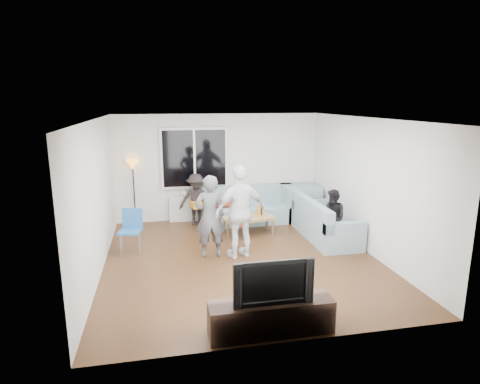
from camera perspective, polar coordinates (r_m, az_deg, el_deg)
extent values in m
cube|color=#56351C|center=(7.70, 0.16, -9.54)|extent=(5.00, 5.50, 0.04)
cube|color=white|center=(7.13, 0.17, 10.49)|extent=(5.00, 5.50, 0.04)
cube|color=silver|center=(9.98, -3.05, 3.54)|extent=(5.00, 0.04, 2.60)
cube|color=silver|center=(4.73, 7.00, -7.23)|extent=(5.00, 0.04, 2.60)
cube|color=silver|center=(7.24, -19.76, -0.80)|extent=(0.04, 5.50, 2.60)
cube|color=silver|center=(8.18, 17.73, 0.86)|extent=(0.04, 5.50, 2.60)
cube|color=white|center=(9.80, -6.48, 4.78)|extent=(1.62, 0.06, 1.47)
cube|color=black|center=(9.76, -6.46, 4.75)|extent=(1.50, 0.02, 1.35)
cube|color=white|center=(9.75, -6.45, 4.74)|extent=(0.05, 0.03, 1.35)
cube|color=silver|center=(10.01, -6.28, -2.30)|extent=(1.30, 0.12, 0.62)
imported|color=#2F6428|center=(9.88, -5.33, 0.45)|extent=(0.22, 0.19, 0.36)
imported|color=silver|center=(9.86, -7.87, -0.17)|extent=(0.22, 0.22, 0.18)
cube|color=gray|center=(10.16, 8.51, -1.46)|extent=(0.85, 0.85, 0.85)
cube|color=gold|center=(9.58, -5.77, -1.74)|extent=(0.44, 0.40, 0.14)
cube|color=#9C2D16|center=(9.72, -2.47, -1.47)|extent=(0.39, 0.33, 0.13)
cube|color=#A78A50|center=(8.99, 1.17, -4.72)|extent=(1.21, 0.85, 0.40)
cylinder|color=maroon|center=(8.84, 0.87, -3.09)|extent=(0.17, 0.17, 0.17)
imported|color=#4B4C50|center=(7.57, -4.30, -3.48)|extent=(0.60, 0.41, 1.58)
imported|color=silver|center=(7.51, 0.08, -2.85)|extent=(1.11, 0.68, 1.76)
imported|color=black|center=(8.51, 13.03, -3.48)|extent=(0.59, 0.66, 1.14)
imported|color=black|center=(9.59, -6.22, -1.07)|extent=(0.82, 0.50, 1.24)
cube|color=#37231B|center=(5.39, 4.40, -17.22)|extent=(1.60, 0.40, 0.44)
imported|color=black|center=(5.15, 4.50, -12.27)|extent=(1.02, 0.13, 0.59)
cylinder|color=black|center=(9.06, 2.98, -2.56)|extent=(0.07, 0.07, 0.22)
cylinder|color=#331A0B|center=(9.05, 1.22, -2.56)|extent=(0.07, 0.07, 0.22)
cylinder|color=#44931A|center=(8.73, 0.64, -3.00)|extent=(0.08, 0.08, 0.26)
cylinder|color=orange|center=(8.87, 2.70, -2.72)|extent=(0.07, 0.07, 0.27)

